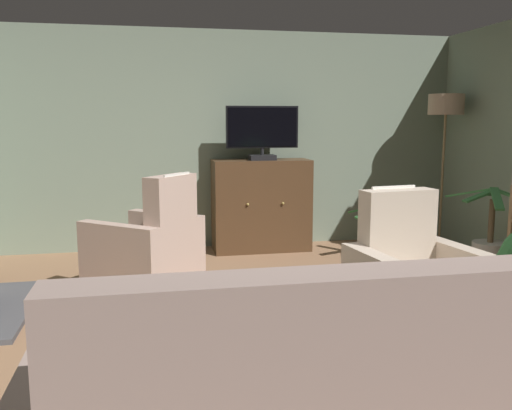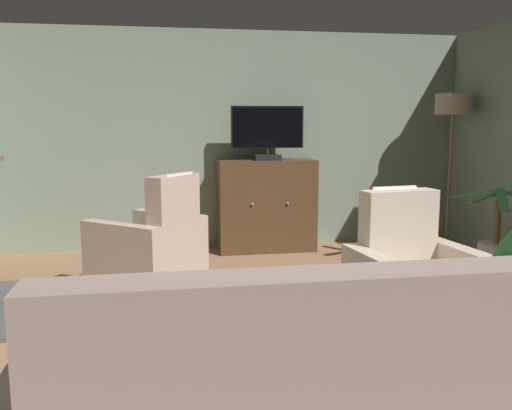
{
  "view_description": "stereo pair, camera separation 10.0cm",
  "coord_description": "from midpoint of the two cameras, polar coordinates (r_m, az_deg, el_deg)",
  "views": [
    {
      "loc": [
        -0.98,
        -3.58,
        1.54
      ],
      "look_at": [
        -0.19,
        0.34,
        0.91
      ],
      "focal_mm": 38.46,
      "sensor_mm": 36.0,
      "label": 1
    },
    {
      "loc": [
        -0.88,
        -3.6,
        1.54
      ],
      "look_at": [
        -0.19,
        0.34,
        0.91
      ],
      "focal_mm": 38.46,
      "sensor_mm": 36.0,
      "label": 2
    }
  ],
  "objects": [
    {
      "name": "ground_plane",
      "position": [
        4.02,
        4.4,
        -13.94
      ],
      "size": [
        6.24,
        6.54,
        0.04
      ],
      "primitive_type": "cube",
      "color": "#936B4C"
    },
    {
      "name": "wall_back",
      "position": [
        6.68,
        -1.88,
        6.75
      ],
      "size": [
        6.24,
        0.1,
        2.58
      ],
      "primitive_type": "cube",
      "color": "gray",
      "rests_on": "ground_plane"
    },
    {
      "name": "rug_central",
      "position": [
        3.81,
        6.64,
        -14.91
      ],
      "size": [
        2.34,
        1.73,
        0.01
      ],
      "primitive_type": "cube",
      "color": "tan",
      "rests_on": "ground_plane"
    },
    {
      "name": "tv_cabinet",
      "position": [
        6.46,
        1.52,
        -0.23
      ],
      "size": [
        1.14,
        0.48,
        1.07
      ],
      "color": "#352315",
      "rests_on": "ground_plane"
    },
    {
      "name": "television",
      "position": [
        6.33,
        1.65,
        7.67
      ],
      "size": [
        0.84,
        0.2,
        0.62
      ],
      "color": "black",
      "rests_on": "tv_cabinet"
    },
    {
      "name": "coffee_table",
      "position": [
        3.59,
        -2.33,
        -9.68
      ],
      "size": [
        1.12,
        0.53,
        0.45
      ],
      "color": "#422B19",
      "rests_on": "ground_plane"
    },
    {
      "name": "tv_remote",
      "position": [
        3.51,
        -1.65,
        -9.03
      ],
      "size": [
        0.17,
        0.06,
        0.02
      ],
      "primitive_type": "cube",
      "rotation": [
        0.0,
        0.0,
        6.23
      ],
      "color": "black",
      "rests_on": "coffee_table"
    },
    {
      "name": "armchair_in_far_corner",
      "position": [
        5.16,
        -10.32,
        -4.71
      ],
      "size": [
        1.16,
        1.15,
        1.08
      ],
      "color": "#BC9E8E",
      "rests_on": "ground_plane"
    },
    {
      "name": "armchair_near_window",
      "position": [
        4.03,
        17.37,
        -8.99
      ],
      "size": [
        0.94,
        1.0,
        1.05
      ],
      "color": "#C6B29E",
      "rests_on": "ground_plane"
    },
    {
      "name": "potted_plant_on_hearth_side",
      "position": [
        6.24,
        14.71,
        -3.52
      ],
      "size": [
        0.93,
        0.92,
        0.63
      ],
      "color": "beige",
      "rests_on": "ground_plane"
    },
    {
      "name": "potted_plant_small_fern_corner",
      "position": [
        5.94,
        24.09,
        -4.55
      ],
      "size": [
        0.71,
        0.95,
        0.88
      ],
      "color": "beige",
      "rests_on": "ground_plane"
    },
    {
      "name": "floor_lamp",
      "position": [
        6.93,
        20.18,
        8.74
      ],
      "size": [
        0.41,
        0.41,
        1.83
      ],
      "color": "#4C4233",
      "rests_on": "ground_plane"
    }
  ]
}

